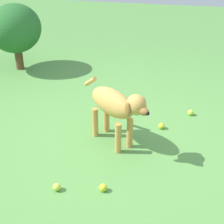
{
  "coord_description": "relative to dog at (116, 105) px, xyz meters",
  "views": [
    {
      "loc": [
        -2.84,
        -0.65,
        1.93
      ],
      "look_at": [
        0.03,
        -0.02,
        0.33
      ],
      "focal_mm": 55.33,
      "sensor_mm": 36.0,
      "label": 1
    }
  ],
  "objects": [
    {
      "name": "tennis_ball_1",
      "position": [
        -0.71,
        -0.05,
        -0.39
      ],
      "size": [
        0.07,
        0.07,
        0.07
      ],
      "primitive_type": "sphere",
      "color": "#CFDC2C",
      "rests_on": "ground"
    },
    {
      "name": "tennis_ball_0",
      "position": [
        0.75,
        -0.72,
        -0.39
      ],
      "size": [
        0.07,
        0.07,
        0.07
      ],
      "primitive_type": "sphere",
      "color": "#C3E23D",
      "rests_on": "ground"
    },
    {
      "name": "tennis_ball_3",
      "position": [
        0.38,
        -0.42,
        -0.39
      ],
      "size": [
        0.07,
        0.07,
        0.07
      ],
      "primitive_type": "sphere",
      "color": "#CDD631",
      "rests_on": "ground"
    },
    {
      "name": "dog",
      "position": [
        0.0,
        0.0,
        0.0
      ],
      "size": [
        0.65,
        0.77,
        0.65
      ],
      "rotation": [
        0.0,
        0.0,
        4.02
      ],
      "color": "#C69347",
      "rests_on": "ground"
    },
    {
      "name": "tennis_ball_4",
      "position": [
        -0.79,
        0.33,
        -0.39
      ],
      "size": [
        0.07,
        0.07,
        0.07
      ],
      "primitive_type": "sphere",
      "color": "#C3DF42",
      "rests_on": "ground"
    },
    {
      "name": "ground",
      "position": [
        0.01,
        0.06,
        -0.43
      ],
      "size": [
        14.0,
        14.0,
        0.0
      ],
      "primitive_type": "plane",
      "color": "#548C42"
    },
    {
      "name": "tennis_ball_2",
      "position": [
        0.77,
        0.03,
        -0.39
      ],
      "size": [
        0.07,
        0.07,
        0.07
      ],
      "primitive_type": "sphere",
      "color": "#C4E133",
      "rests_on": "ground"
    },
    {
      "name": "shrub_near",
      "position": [
        1.69,
        1.83,
        0.19
      ],
      "size": [
        0.82,
        0.74,
        0.97
      ],
      "color": "brown",
      "rests_on": "ground"
    }
  ]
}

